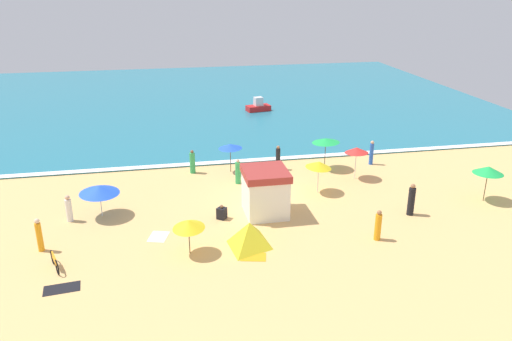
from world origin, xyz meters
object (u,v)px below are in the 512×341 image
beach_umbrella_1 (319,165)px  beach_umbrella_3 (488,170)px  beachgoer_5 (371,153)px  beach_tent (250,234)px  beach_umbrella_2 (357,150)px  beach_umbrella_5 (188,224)px  small_boat_0 (258,106)px  beachgoer_3 (238,172)px  beach_umbrella_0 (230,146)px  parked_bicycle (55,261)px  beachgoer_8 (69,209)px  beachgoer_4 (378,226)px  beachgoer_1 (39,235)px  beachgoer_2 (222,213)px  lifeguard_cabana (265,192)px  beachgoer_7 (192,162)px  beach_umbrella_6 (326,140)px  beachgoer_6 (278,158)px  beachgoer_0 (411,200)px  beach_umbrella_4 (99,190)px

beach_umbrella_1 → beach_umbrella_3: 10.27m
beachgoer_5 → beach_tent: bearing=-137.1°
beach_umbrella_2 → beach_umbrella_5: size_ratio=1.01×
small_boat_0 → beachgoer_3: bearing=-105.3°
beach_umbrella_0 → beach_umbrella_1: bearing=-43.6°
beach_umbrella_3 → beachgoer_3: 15.68m
parked_bicycle → beachgoer_8: size_ratio=1.08×
beachgoer_3 → beach_umbrella_0: bearing=94.3°
beach_umbrella_2 → beachgoer_5: bearing=47.7°
beachgoer_4 → small_boat_0: (-0.78, 28.16, -0.25)m
beach_umbrella_0 → beachgoer_1: beach_umbrella_0 is taller
beachgoer_5 → beachgoer_8: beachgoer_5 is taller
beachgoer_2 → beach_umbrella_1: bearing=21.7°
small_boat_0 → beachgoer_5: bearing=-73.5°
lifeguard_cabana → beachgoer_2: size_ratio=3.23×
beach_umbrella_2 → beachgoer_7: beach_umbrella_2 is taller
beachgoer_8 → small_boat_0: beachgoer_8 is taller
beach_umbrella_2 → beachgoer_3: bearing=175.5°
beach_umbrella_3 → beach_umbrella_5: beach_umbrella_3 is taller
beachgoer_4 → beachgoer_2: bearing=152.4°
beach_umbrella_0 → beach_umbrella_6: size_ratio=0.78×
beachgoer_2 → beachgoer_6: size_ratio=0.48×
beach_umbrella_5 → beachgoer_5: bearing=36.6°
beach_umbrella_2 → beachgoer_7: 11.45m
beachgoer_4 → small_boat_0: bearing=91.6°
beach_umbrella_6 → beach_tent: beach_umbrella_6 is taller
small_boat_0 → beach_umbrella_5: bearing=-108.1°
beach_umbrella_6 → beachgoer_1: bearing=-154.4°
beachgoer_3 → beachgoer_8: 10.95m
beach_umbrella_6 → beach_tent: (-7.37, -10.03, -1.49)m
beach_umbrella_1 → beachgoer_3: beach_umbrella_1 is taller
beach_umbrella_3 → beachgoer_8: size_ratio=1.57×
beach_tent → beachgoer_4: beachgoer_4 is taller
beach_umbrella_1 → beachgoer_4: bearing=-80.1°
beachgoer_0 → beachgoer_5: 8.57m
beachgoer_4 → beach_umbrella_3: bearing=21.8°
beach_umbrella_6 → beachgoer_1: (-17.84, -8.54, -1.27)m
beach_umbrella_3 → beachgoer_2: 16.42m
beach_umbrella_0 → beach_tent: beach_umbrella_0 is taller
beach_umbrella_4 → beachgoer_5: (18.86, 5.22, -0.78)m
beach_umbrella_4 → beachgoer_1: beach_umbrella_4 is taller
beach_umbrella_6 → beach_umbrella_3: bearing=-42.5°
beachgoer_0 → beachgoer_2: 11.01m
beachgoer_3 → beachgoer_7: bearing=138.1°
beach_umbrella_1 → beachgoer_5: 7.03m
beach_umbrella_3 → beachgoer_5: size_ratio=1.37×
lifeguard_cabana → beach_umbrella_6: size_ratio=1.03×
beach_umbrella_6 → beachgoer_4: size_ratio=1.59×
beach_umbrella_1 → beachgoer_4: 6.86m
beach_umbrella_5 → beachgoer_2: bearing=59.9°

